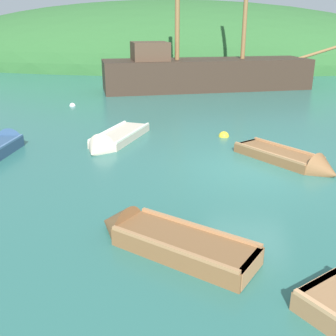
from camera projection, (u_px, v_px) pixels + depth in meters
The scene contains 9 objects.
ground_plane at pixel (252, 170), 11.82m from camera, with size 120.00×120.00×0.00m, color #2D6B60.
shore_hill at pixel (166, 63), 43.61m from camera, with size 55.44×24.13×12.78m, color #2D602D.
sailing_ship at pixel (204, 78), 26.04m from camera, with size 15.87×7.18×10.82m.
rowboat_center at pixel (113, 142), 14.38m from camera, with size 1.94×3.94×1.05m.
rowboat_outer_right at pixel (0, 147), 13.57m from camera, with size 1.07×2.98×0.99m.
rowboat_near_dock at pixel (293, 162), 12.30m from camera, with size 3.11×3.29×0.99m.
rowboat_far at pixel (162, 241), 7.77m from camera, with size 3.48×2.52×0.99m.
buoy_yellow at pixel (224, 136), 15.34m from camera, with size 0.40×0.40×0.40m, color yellow.
buoy_white at pixel (73, 106), 20.98m from camera, with size 0.32×0.32×0.32m, color white.
Camera 1 is at (-1.46, -11.26, 4.13)m, focal length 42.54 mm.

